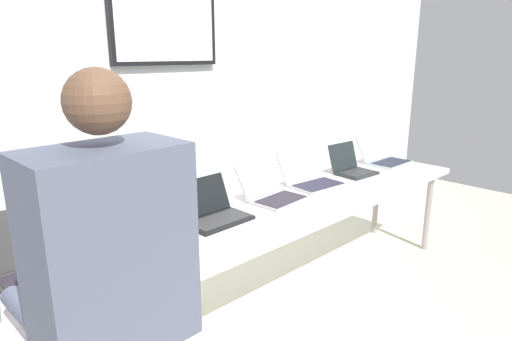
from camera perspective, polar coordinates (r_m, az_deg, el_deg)
The scene contains 12 objects.
ground at distance 2.98m, azimuth 0.43°, elevation -19.15°, with size 8.00×8.00×0.04m, color beige.
back_wall at distance 3.39m, azimuth -13.09°, elevation 8.04°, with size 8.00×0.11×2.50m.
workbench at distance 2.65m, azimuth 0.46°, elevation -6.43°, with size 3.75×0.70×0.73m.
laptop_station_0 at distance 2.15m, azimuth -26.34°, elevation -10.41°, with size 0.37×0.36×0.27m.
laptop_station_1 at distance 2.34m, azimuth -14.99°, elevation -7.26°, with size 0.34×0.38×0.26m.
laptop_station_2 at distance 2.53m, azimuth -5.76°, elevation -5.29°, with size 0.38×0.32×0.22m.
laptop_station_3 at distance 2.85m, azimuth 2.04°, elevation -2.81°, with size 0.37×0.39×0.23m.
laptop_station_4 at distance 3.20m, azimuth 7.09°, elevation -0.89°, with size 0.40×0.40×0.24m.
laptop_station_5 at distance 3.56m, azimuth 12.35°, elevation 0.49°, with size 0.32×0.31×0.23m.
laptop_station_6 at distance 3.96m, azimuth 16.24°, elevation 1.73°, with size 0.37×0.37×0.23m.
person at distance 1.42m, azimuth -18.12°, elevation -14.23°, with size 0.45×0.59×1.62m.
paper_sheet at distance 2.01m, azimuth -15.18°, elevation -12.92°, with size 0.30×0.35×0.00m.
Camera 1 is at (-1.72, -1.76, 1.66)m, focal length 30.65 mm.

